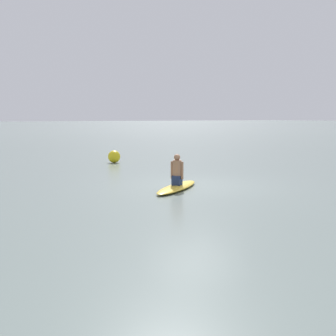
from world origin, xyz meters
The scene contains 4 objects.
ground_plane centered at (0.00, 0.00, 0.00)m, with size 400.00×400.00×0.00m, color slate.
surfboard centered at (0.89, 0.26, 0.06)m, with size 2.75×0.61×0.13m, color gold.
person_paddler centered at (0.89, 0.26, 0.53)m, with size 0.38×0.37×0.90m.
buoy_marker centered at (-0.81, -7.59, 0.28)m, with size 0.57×0.57×0.57m, color yellow.
Camera 1 is at (7.94, 11.04, 2.10)m, focal length 47.92 mm.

